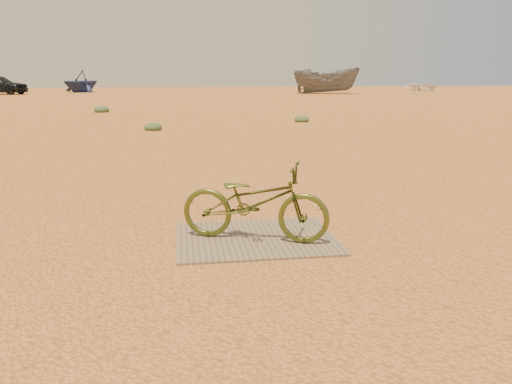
{
  "coord_description": "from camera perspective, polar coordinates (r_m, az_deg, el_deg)",
  "views": [
    {
      "loc": [
        -0.71,
        -5.45,
        1.67
      ],
      "look_at": [
        0.02,
        -0.59,
        0.5
      ],
      "focal_mm": 35.0,
      "sensor_mm": 36.0,
      "label": 1
    }
  ],
  "objects": [
    {
      "name": "ground",
      "position": [
        5.75,
        -1.09,
        -3.54
      ],
      "size": [
        120.0,
        120.0,
        0.0
      ],
      "primitive_type": "plane",
      "color": "#D79048",
      "rests_on": "ground"
    },
    {
      "name": "kale_c",
      "position": [
        23.42,
        -17.23,
        8.71
      ],
      "size": [
        0.66,
        0.66,
        0.36
      ],
      "primitive_type": "ellipsoid",
      "color": "#4A6743",
      "rests_on": "ground"
    },
    {
      "name": "bicycle",
      "position": [
        5.01,
        -0.14,
        -1.12
      ],
      "size": [
        1.59,
        1.02,
        0.79
      ],
      "primitive_type": "imported",
      "rotation": [
        0.0,
        0.0,
        1.21
      ],
      "color": "#4A541E",
      "rests_on": "plywood_board"
    },
    {
      "name": "boat_mid_right",
      "position": [
        43.73,
        8.06,
        12.5
      ],
      "size": [
        5.81,
        2.68,
        2.18
      ],
      "primitive_type": "imported",
      "rotation": [
        0.0,
        0.0,
        1.47
      ],
      "color": "slate",
      "rests_on": "ground"
    },
    {
      "name": "plywood_board",
      "position": [
        5.19,
        0.0,
        -5.3
      ],
      "size": [
        1.63,
        1.26,
        0.02
      ],
      "primitive_type": "cube",
      "color": "#7C6E56",
      "rests_on": "ground"
    },
    {
      "name": "boat_far_right",
      "position": [
        53.94,
        18.6,
        11.45
      ],
      "size": [
        3.66,
        4.89,
        0.96
      ],
      "primitive_type": "imported",
      "rotation": [
        0.0,
        0.0,
        -0.07
      ],
      "color": "white",
      "rests_on": "ground"
    },
    {
      "name": "kale_a",
      "position": [
        15.53,
        -11.68,
        6.93
      ],
      "size": [
        0.54,
        0.54,
        0.3
      ],
      "primitive_type": "ellipsoid",
      "color": "#4A6743",
      "rests_on": "ground"
    },
    {
      "name": "boat_far_left",
      "position": [
        49.16,
        -19.39,
        11.87
      ],
      "size": [
        4.93,
        5.02,
        2.0
      ],
      "primitive_type": "imported",
      "rotation": [
        0.0,
        0.0,
        -0.67
      ],
      "color": "navy",
      "rests_on": "ground"
    },
    {
      "name": "kale_b",
      "position": [
        17.93,
        5.23,
        7.98
      ],
      "size": [
        0.51,
        0.51,
        0.28
      ],
      "primitive_type": "ellipsoid",
      "color": "#4A6743",
      "rests_on": "ground"
    }
  ]
}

